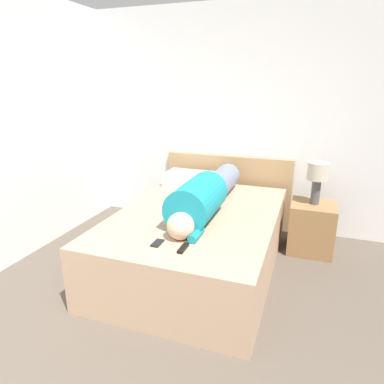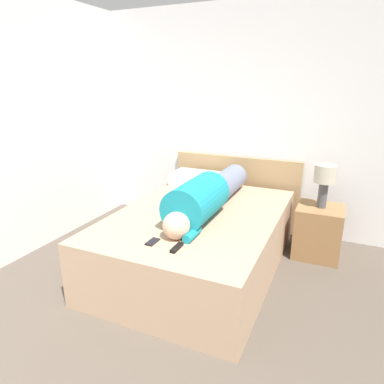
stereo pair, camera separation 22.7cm
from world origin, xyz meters
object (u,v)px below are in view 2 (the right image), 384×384
object	(u,v)px
bed	(199,240)
person_lying	(207,196)
pillow_near_headboard	(199,179)
nightstand	(318,231)
table_lamp	(325,178)
cell_phone	(152,242)
tv_remote	(177,248)

from	to	relation	value
bed	person_lying	distance (m)	0.45
bed	pillow_near_headboard	xyz separation A→B (m)	(-0.34, 0.82, 0.36)
nightstand	pillow_near_headboard	distance (m)	1.43
table_lamp	pillow_near_headboard	bearing A→B (deg)	175.91
nightstand	cell_phone	bearing A→B (deg)	-127.50
nightstand	cell_phone	distance (m)	1.85
table_lamp	tv_remote	distance (m)	1.74
bed	cell_phone	distance (m)	0.79
tv_remote	pillow_near_headboard	bearing A→B (deg)	107.19
bed	nightstand	size ratio (longest dim) A/B	3.91
table_lamp	person_lying	world-z (taller)	table_lamp
nightstand	person_lying	xyz separation A→B (m)	(-0.98, -0.67, 0.46)
pillow_near_headboard	cell_phone	bearing A→B (deg)	-80.22
person_lying	tv_remote	world-z (taller)	person_lying
nightstand	pillow_near_headboard	xyz separation A→B (m)	(-1.38, 0.10, 0.38)
person_lying	table_lamp	bearing A→B (deg)	34.65
cell_phone	nightstand	bearing A→B (deg)	52.50
bed	pillow_near_headboard	bearing A→B (deg)	112.65
person_lying	tv_remote	bearing A→B (deg)	-84.04
pillow_near_headboard	cell_phone	distance (m)	1.57
nightstand	tv_remote	bearing A→B (deg)	-121.24
tv_remote	cell_phone	bearing A→B (deg)	174.13
bed	person_lying	world-z (taller)	person_lying
nightstand	table_lamp	world-z (taller)	table_lamp
nightstand	person_lying	world-z (taller)	person_lying
person_lying	cell_phone	size ratio (longest dim) A/B	12.62
person_lying	pillow_near_headboard	size ratio (longest dim) A/B	2.57
table_lamp	tv_remote	size ratio (longest dim) A/B	2.92
pillow_near_headboard	table_lamp	bearing A→B (deg)	-4.09
table_lamp	tv_remote	bearing A→B (deg)	-121.24
bed	cell_phone	xyz separation A→B (m)	(-0.08, -0.73, 0.29)
nightstand	tv_remote	distance (m)	1.75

